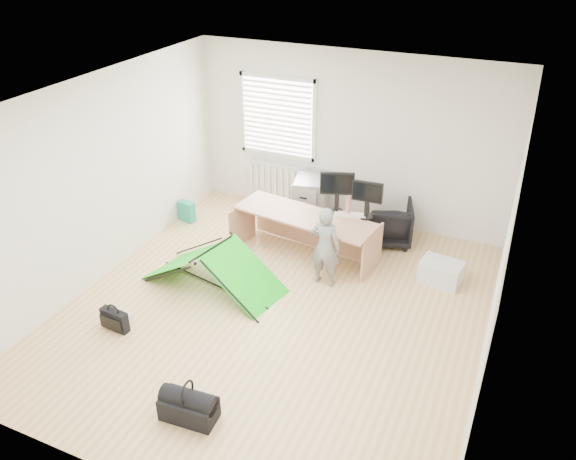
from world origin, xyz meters
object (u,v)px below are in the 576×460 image
at_px(monitor_right, 367,205).
at_px(kite, 213,267).
at_px(storage_crate, 441,272).
at_px(monitor_left, 337,198).
at_px(filing_cabinet, 311,200).
at_px(person, 325,247).
at_px(laptop_bag, 115,320).
at_px(desk, 304,237).
at_px(office_chair, 388,222).
at_px(duffel_bag, 189,409).
at_px(thermos, 348,205).

xyz_separation_m(monitor_right, kite, (-1.65, -1.42, -0.61)).
bearing_deg(storage_crate, monitor_left, 176.46).
bearing_deg(filing_cabinet, person, -75.71).
bearing_deg(kite, laptop_bag, -103.71).
distance_m(desk, storage_crate, 1.95).
distance_m(storage_crate, laptop_bag, 4.26).
height_order(filing_cabinet, storage_crate, filing_cabinet).
height_order(desk, laptop_bag, desk).
xyz_separation_m(monitor_right, laptop_bag, (-2.26, -2.69, -0.76)).
bearing_deg(storage_crate, office_chair, 141.16).
bearing_deg(laptop_bag, storage_crate, 42.74).
distance_m(person, storage_crate, 1.64).
relative_size(kite, duffel_bag, 3.33).
bearing_deg(monitor_right, office_chair, 73.24).
relative_size(monitor_right, kite, 0.23).
distance_m(monitor_left, thermos, 0.19).
height_order(filing_cabinet, kite, filing_cabinet).
bearing_deg(laptop_bag, desk, 64.21).
relative_size(filing_cabinet, person, 0.67).
relative_size(monitor_right, laptop_bag, 1.18).
bearing_deg(kite, monitor_left, 61.44).
xyz_separation_m(office_chair, kite, (-1.82, -2.09, -0.03)).
bearing_deg(monitor_left, monitor_right, -18.46).
height_order(desk, monitor_right, monitor_right).
bearing_deg(office_chair, desk, 27.05).
distance_m(monitor_left, kite, 1.97).
distance_m(thermos, kite, 2.06).
bearing_deg(person, duffel_bag, 83.93).
bearing_deg(monitor_right, filing_cabinet, 142.16).
relative_size(filing_cabinet, storage_crate, 1.41).
height_order(monitor_left, storage_crate, monitor_left).
distance_m(monitor_left, office_chair, 1.08).
bearing_deg(kite, thermos, 58.20).
height_order(filing_cabinet, monitor_left, monitor_left).
relative_size(monitor_right, person, 0.37).
distance_m(monitor_right, storage_crate, 1.35).
bearing_deg(filing_cabinet, monitor_left, -62.38).
bearing_deg(monitor_left, duffel_bag, -113.59).
bearing_deg(kite, office_chair, 61.07).
distance_m(person, kite, 1.52).
bearing_deg(laptop_bag, filing_cabinet, 77.36).
bearing_deg(office_chair, thermos, 39.10).
relative_size(office_chair, kite, 0.38).
height_order(person, duffel_bag, person).
distance_m(monitor_left, duffel_bag, 3.60).
relative_size(filing_cabinet, duffel_bag, 1.37).
bearing_deg(office_chair, monitor_left, 31.11).
distance_m(office_chair, duffel_bag, 4.27).
bearing_deg(kite, desk, 65.67).
xyz_separation_m(thermos, duffel_bag, (-0.43, -3.51, -0.70)).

